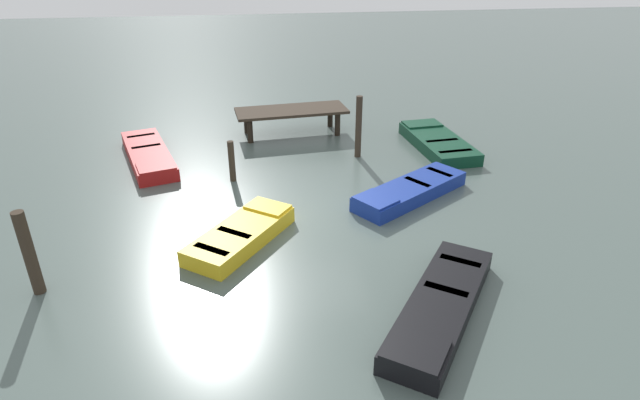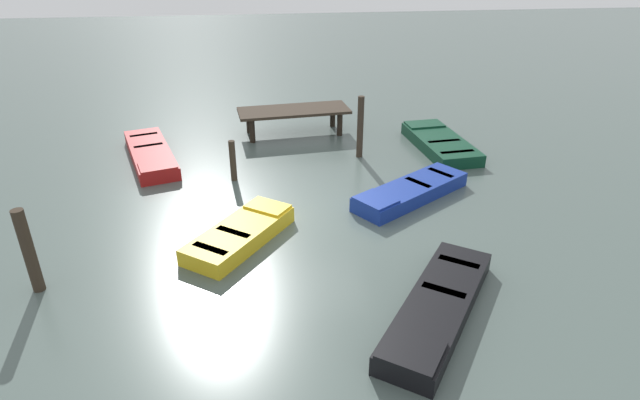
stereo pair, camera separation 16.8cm
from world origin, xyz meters
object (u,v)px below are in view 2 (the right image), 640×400
mooring_piling_mid_left (233,161)px  mooring_piling_near_right (29,251)px  dock_segment (294,113)px  mooring_piling_mid_right (360,127)px  rowboat_dark_green (440,143)px  rowboat_black (438,307)px  rowboat_blue (410,191)px  rowboat_yellow (240,234)px  rowboat_red (151,154)px

mooring_piling_mid_left → mooring_piling_near_right: bearing=-128.3°
dock_segment → mooring_piling_mid_right: (1.95, -2.51, 0.21)m
rowboat_dark_green → rowboat_black: size_ratio=0.95×
rowboat_blue → rowboat_yellow: (-4.70, -1.72, 0.00)m
mooring_piling_mid_left → rowboat_black: bearing=-60.2°
dock_segment → mooring_piling_mid_left: (-2.16, -3.85, -0.19)m
mooring_piling_mid_right → dock_segment: bearing=127.8°
rowboat_blue → mooring_piling_mid_left: size_ratio=2.98×
rowboat_yellow → mooring_piling_near_right: size_ratio=1.67×
rowboat_blue → rowboat_red: size_ratio=0.86×
rowboat_red → rowboat_yellow: size_ratio=1.38×
rowboat_dark_green → rowboat_red: 9.72m
rowboat_red → rowboat_dark_green: bearing=71.8°
rowboat_red → mooring_piling_mid_left: size_ratio=3.47×
mooring_piling_mid_right → rowboat_blue: bearing=-76.2°
rowboat_red → mooring_piling_mid_left: bearing=37.8°
rowboat_blue → rowboat_red: (-7.62, 3.83, -0.00)m
dock_segment → mooring_piling_near_right: bearing=-130.2°
mooring_piling_mid_left → mooring_piling_mid_right: mooring_piling_mid_right is taller
rowboat_dark_green → rowboat_yellow: bearing=123.2°
rowboat_dark_green → mooring_piling_near_right: bearing=116.6°
rowboat_yellow → rowboat_blue: bearing=-33.0°
mooring_piling_near_right → mooring_piling_mid_right: size_ratio=0.91×
rowboat_yellow → rowboat_black: size_ratio=0.78×
rowboat_dark_green → mooring_piling_mid_right: mooring_piling_mid_right is taller
rowboat_blue → rowboat_dark_green: same height
rowboat_black → mooring_piling_near_right: 8.18m
dock_segment → mooring_piling_mid_left: bearing=-124.8°
rowboat_blue → mooring_piling_mid_right: (-0.80, 3.24, 0.81)m
mooring_piling_near_right → mooring_piling_mid_left: size_ratio=1.50×
rowboat_blue → rowboat_dark_green: (2.10, 3.59, 0.00)m
rowboat_yellow → rowboat_dark_green: bearing=-15.1°
mooring_piling_near_right → mooring_piling_mid_left: mooring_piling_near_right is taller
rowboat_blue → mooring_piling_mid_right: 3.43m
rowboat_dark_green → mooring_piling_mid_right: size_ratio=1.84×
rowboat_blue → mooring_piling_near_right: bearing=-14.4°
mooring_piling_near_right → mooring_piling_mid_right: mooring_piling_mid_right is taller
rowboat_black → mooring_piling_mid_right: size_ratio=1.95×
dock_segment → rowboat_yellow: bearing=-110.2°
rowboat_blue → mooring_piling_mid_right: size_ratio=1.81×
dock_segment → rowboat_blue: (2.75, -5.75, -0.60)m
dock_segment → rowboat_dark_green: (4.84, -2.16, -0.60)m
rowboat_red → rowboat_yellow: bearing=11.0°
rowboat_blue → mooring_piling_near_right: size_ratio=1.98×
rowboat_dark_green → rowboat_red: (-9.72, 0.24, -0.00)m
rowboat_black → dock_segment: bearing=-134.8°
rowboat_dark_green → mooring_piling_near_right: mooring_piling_near_right is taller
rowboat_blue → rowboat_black: (-0.94, -5.02, -0.00)m
rowboat_yellow → mooring_piling_mid_right: 6.36m
rowboat_blue → mooring_piling_near_right: (-8.85, -3.10, 0.72)m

